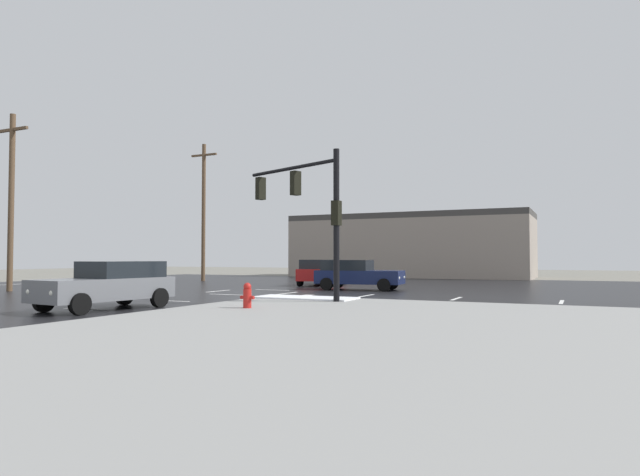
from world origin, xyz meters
TOP-DOWN VIEW (x-y plane):
  - ground_plane at (0.00, 0.00)m, footprint 120.00×120.00m
  - road_asphalt at (0.00, 0.00)m, footprint 44.00×44.00m
  - sidewalk_corner at (12.00, -12.00)m, footprint 18.00×18.00m
  - snow_strip_curbside at (5.00, -4.00)m, footprint 4.00×1.60m
  - lane_markings at (1.20, -1.38)m, footprint 36.15×36.15m
  - traffic_signal_mast at (5.35, -4.27)m, footprint 4.91×2.14m
  - fire_hydrant at (5.19, -8.36)m, footprint 0.48×0.26m
  - strip_building_background at (0.98, 24.66)m, footprint 20.50×8.00m
  - sedan_grey at (0.59, -9.59)m, footprint 2.39×4.67m
  - sedan_red at (0.32, 7.45)m, footprint 2.40×4.67m
  - sedan_navy at (3.96, 4.03)m, footprint 4.65×2.32m
  - utility_pole_mid at (-11.47, -4.63)m, footprint 2.20×0.28m
  - utility_pole_far at (-10.27, 9.56)m, footprint 2.20×0.28m

SIDE VIEW (x-z plane):
  - ground_plane at x=0.00m, z-range 0.00..0.00m
  - road_asphalt at x=0.00m, z-range 0.00..0.02m
  - lane_markings at x=1.20m, z-range 0.02..0.03m
  - sidewalk_corner at x=12.00m, z-range 0.00..0.14m
  - snow_strip_curbside at x=5.00m, z-range 0.14..0.20m
  - fire_hydrant at x=5.19m, z-range 0.14..0.93m
  - sedan_grey at x=0.59m, z-range 0.06..1.64m
  - sedan_red at x=0.32m, z-range 0.06..1.64m
  - sedan_navy at x=3.96m, z-range 0.06..1.64m
  - strip_building_background at x=0.98m, z-range 0.00..5.51m
  - traffic_signal_mast at x=5.35m, z-range 1.11..6.65m
  - utility_pole_mid at x=-11.47m, z-range 0.21..9.28m
  - utility_pole_far at x=-10.27m, z-range 0.22..10.29m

